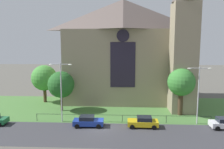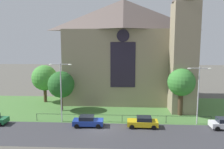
{
  "view_description": "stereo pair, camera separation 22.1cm",
  "coord_description": "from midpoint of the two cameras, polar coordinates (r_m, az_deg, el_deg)",
  "views": [
    {
      "loc": [
        3.04,
        -29.97,
        11.7
      ],
      "look_at": [
        1.19,
        8.0,
        6.32
      ],
      "focal_mm": 36.88,
      "sensor_mm": 36.0,
      "label": 1
    },
    {
      "loc": [
        3.26,
        -29.95,
        11.7
      ],
      "look_at": [
        1.19,
        8.0,
        6.32
      ],
      "focal_mm": 36.88,
      "sensor_mm": 36.0,
      "label": 2
    }
  ],
  "objects": [
    {
      "name": "streetlamp_near",
      "position": [
        34.18,
        -12.71,
        -2.57
      ],
      "size": [
        3.37,
        0.26,
        8.75
      ],
      "color": "#B2B2B7",
      "rests_on": "ground"
    },
    {
      "name": "road_asphalt",
      "position": [
        30.47,
        -3.47,
        -14.54
      ],
      "size": [
        120.0,
        8.0,
        0.01
      ],
      "primitive_type": "cube",
      "color": "#38383D",
      "rests_on": "ground"
    },
    {
      "name": "parked_car_blue",
      "position": [
        32.91,
        -6.14,
        -11.44
      ],
      "size": [
        4.26,
        2.15,
        1.51
      ],
      "rotation": [
        0.0,
        0.0,
        0.04
      ],
      "color": "#1E3899",
      "rests_on": "ground"
    },
    {
      "name": "church_building",
      "position": [
        45.91,
        3.56,
        6.26
      ],
      "size": [
        23.2,
        16.2,
        26.0
      ],
      "color": "gray",
      "rests_on": "ground"
    },
    {
      "name": "grass_verge",
      "position": [
        39.85,
        -1.9,
        -9.02
      ],
      "size": [
        120.0,
        20.0,
        0.01
      ],
      "primitive_type": "cube",
      "color": "#477538",
      "rests_on": "ground"
    },
    {
      "name": "ground",
      "position": [
        41.76,
        -1.67,
        -8.22
      ],
      "size": [
        160.0,
        160.0,
        0.0
      ],
      "primitive_type": "plane",
      "color": "#56544C"
    },
    {
      "name": "streetlamp_far",
      "position": [
        34.64,
        20.5,
        -3.16
      ],
      "size": [
        3.37,
        0.26,
        8.3
      ],
      "color": "#B2B2B7",
      "rests_on": "ground"
    },
    {
      "name": "parked_car_yellow",
      "position": [
        32.71,
        7.52,
        -11.59
      ],
      "size": [
        4.23,
        2.09,
        1.51
      ],
      "rotation": [
        0.0,
        0.0,
        3.12
      ],
      "color": "gold",
      "rests_on": "ground"
    },
    {
      "name": "iron_railing",
      "position": [
        34.19,
        2.4,
        -10.27
      ],
      "size": [
        25.59,
        0.07,
        1.13
      ],
      "color": "black",
      "rests_on": "ground"
    },
    {
      "name": "tree_right_near",
      "position": [
        38.19,
        16.64,
        -1.93
      ],
      "size": [
        4.38,
        4.38,
        7.58
      ],
      "color": "#423021",
      "rests_on": "ground"
    },
    {
      "name": "tree_left_near",
      "position": [
        40.0,
        -12.66,
        -2.46
      ],
      "size": [
        4.51,
        4.51,
        6.81
      ],
      "color": "#4C3823",
      "rests_on": "ground"
    },
    {
      "name": "tree_left_far",
      "position": [
        46.61,
        -16.57,
        -0.83
      ],
      "size": [
        4.95,
        4.95,
        7.28
      ],
      "color": "#4C3823",
      "rests_on": "ground"
    }
  ]
}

